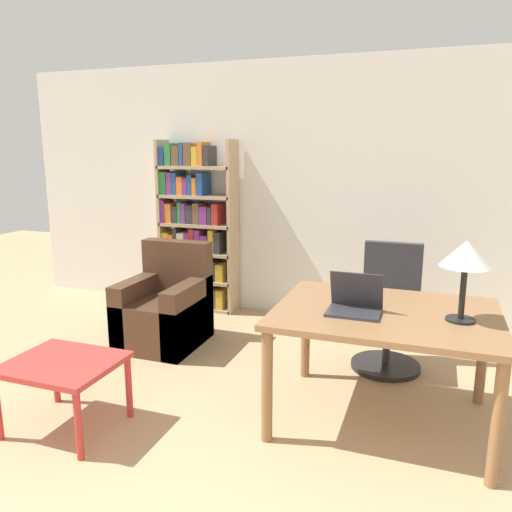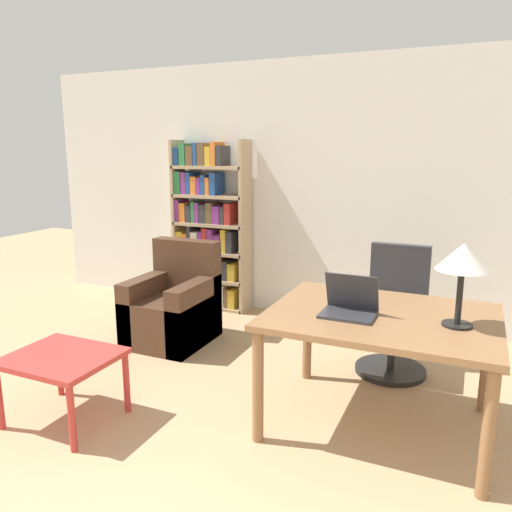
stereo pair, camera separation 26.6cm
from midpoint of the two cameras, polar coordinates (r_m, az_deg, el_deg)
wall_back at (r=5.19m, az=15.03°, el=6.84°), size 8.00×0.06×2.70m
desk at (r=3.33m, az=16.37°, el=-7.91°), size 1.41×1.09×0.77m
laptop at (r=3.21m, az=12.99°, el=-5.62°), size 0.33×0.26×0.26m
table_lamp at (r=3.13m, az=24.83°, el=-0.44°), size 0.30×0.30×0.50m
office_chair at (r=4.28m, az=17.31°, el=-6.67°), size 0.57×0.57×1.03m
side_table_blue at (r=3.55m, az=-19.23°, el=-11.59°), size 0.68×0.58×0.47m
armchair at (r=4.78m, az=-7.85°, el=-6.07°), size 0.68×0.75×0.93m
bookshelf at (r=5.66m, az=-4.17°, el=2.81°), size 0.89×0.28×1.89m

